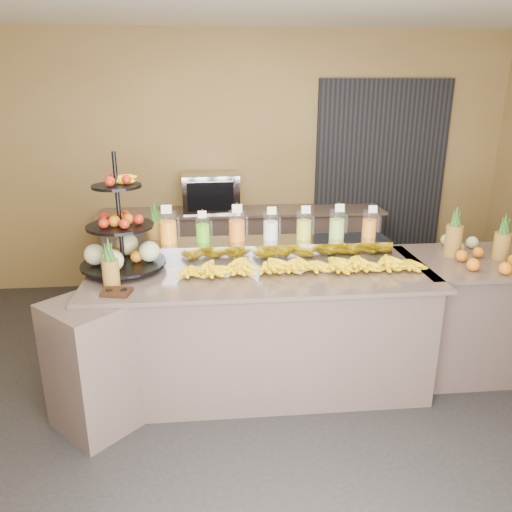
{
  "coord_description": "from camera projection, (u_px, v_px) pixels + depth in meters",
  "views": [
    {
      "loc": [
        -0.36,
        -3.1,
        2.19
      ],
      "look_at": [
        -0.04,
        0.3,
        1.05
      ],
      "focal_mm": 35.0,
      "sensor_mm": 36.0,
      "label": 1
    }
  ],
  "objects": [
    {
      "name": "ground",
      "position": [
        265.0,
        404.0,
        3.65
      ],
      "size": [
        6.0,
        6.0,
        0.0
      ],
      "primitive_type": "plane",
      "color": "black",
      "rests_on": "ground"
    },
    {
      "name": "room_envelope",
      "position": [
        279.0,
        132.0,
        3.81
      ],
      "size": [
        6.04,
        5.02,
        2.82
      ],
      "color": "olive",
      "rests_on": "ground"
    },
    {
      "name": "buffet_counter",
      "position": [
        246.0,
        331.0,
        3.74
      ],
      "size": [
        2.75,
        1.25,
        0.93
      ],
      "color": "#856A60",
      "rests_on": "ground"
    },
    {
      "name": "right_counter",
      "position": [
        468.0,
        313.0,
        4.03
      ],
      "size": [
        1.08,
        0.88,
        0.93
      ],
      "color": "#856A60",
      "rests_on": "ground"
    },
    {
      "name": "back_ledge",
      "position": [
        243.0,
        250.0,
        5.63
      ],
      "size": [
        3.1,
        0.55,
        0.93
      ],
      "color": "#856A60",
      "rests_on": "ground"
    },
    {
      "name": "pitcher_tray",
      "position": [
        270.0,
        249.0,
        3.89
      ],
      "size": [
        1.85,
        0.3,
        0.15
      ],
      "primitive_type": "cube",
      "color": "gray",
      "rests_on": "buffet_counter"
    },
    {
      "name": "juice_pitcher_orange_a",
      "position": [
        168.0,
        229.0,
        3.76
      ],
      "size": [
        0.13,
        0.14,
        0.32
      ],
      "color": "silver",
      "rests_on": "pitcher_tray"
    },
    {
      "name": "juice_pitcher_green",
      "position": [
        203.0,
        231.0,
        3.79
      ],
      "size": [
        0.11,
        0.11,
        0.26
      ],
      "color": "silver",
      "rests_on": "pitcher_tray"
    },
    {
      "name": "juice_pitcher_orange_b",
      "position": [
        237.0,
        228.0,
        3.81
      ],
      "size": [
        0.13,
        0.13,
        0.31
      ],
      "color": "silver",
      "rests_on": "pitcher_tray"
    },
    {
      "name": "juice_pitcher_milk",
      "position": [
        271.0,
        228.0,
        3.83
      ],
      "size": [
        0.12,
        0.12,
        0.28
      ],
      "color": "silver",
      "rests_on": "pitcher_tray"
    },
    {
      "name": "juice_pitcher_lemon",
      "position": [
        304.0,
        227.0,
        3.86
      ],
      "size": [
        0.12,
        0.12,
        0.29
      ],
      "color": "silver",
      "rests_on": "pitcher_tray"
    },
    {
      "name": "juice_pitcher_lime",
      "position": [
        337.0,
        226.0,
        3.88
      ],
      "size": [
        0.12,
        0.13,
        0.29
      ],
      "color": "silver",
      "rests_on": "pitcher_tray"
    },
    {
      "name": "juice_pitcher_orange_c",
      "position": [
        369.0,
        226.0,
        3.9
      ],
      "size": [
        0.11,
        0.12,
        0.28
      ],
      "color": "silver",
      "rests_on": "pitcher_tray"
    },
    {
      "name": "banana_heap",
      "position": [
        301.0,
        262.0,
        3.61
      ],
      "size": [
        1.82,
        0.16,
        0.15
      ],
      "color": "yellow",
      "rests_on": "buffet_counter"
    },
    {
      "name": "fruit_stand",
      "position": [
        127.0,
        241.0,
        3.59
      ],
      "size": [
        0.78,
        0.78,
        0.86
      ],
      "rotation": [
        0.0,
        0.0,
        0.34
      ],
      "color": "black",
      "rests_on": "buffet_counter"
    },
    {
      "name": "condiment_caddy",
      "position": [
        117.0,
        292.0,
        3.22
      ],
      "size": [
        0.2,
        0.17,
        0.03
      ],
      "primitive_type": "cube",
      "rotation": [
        0.0,
        0.0,
        -0.22
      ],
      "color": "black",
      "rests_on": "buffet_counter"
    },
    {
      "name": "pineapple_left_a",
      "position": [
        110.0,
        269.0,
        3.31
      ],
      "size": [
        0.11,
        0.11,
        0.35
      ],
      "rotation": [
        0.0,
        0.0,
        -0.04
      ],
      "color": "brown",
      "rests_on": "buffet_counter"
    },
    {
      "name": "pineapple_left_b",
      "position": [
        156.0,
        235.0,
        3.93
      ],
      "size": [
        0.15,
        0.15,
        0.44
      ],
      "rotation": [
        0.0,
        0.0,
        -0.02
      ],
      "color": "brown",
      "rests_on": "buffet_counter"
    },
    {
      "name": "right_fruit_pile",
      "position": [
        481.0,
        252.0,
        3.81
      ],
      "size": [
        0.47,
        0.45,
        0.25
      ],
      "color": "brown",
      "rests_on": "right_counter"
    },
    {
      "name": "oven_warmer",
      "position": [
        210.0,
        192.0,
        5.38
      ],
      "size": [
        0.62,
        0.45,
        0.4
      ],
      "primitive_type": "cube",
      "rotation": [
        0.0,
        0.0,
        0.05
      ],
      "color": "gray",
      "rests_on": "back_ledge"
    }
  ]
}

